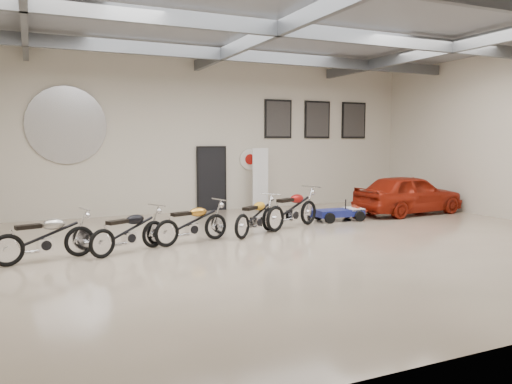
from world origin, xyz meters
name	(u,v)px	position (x,y,z in m)	size (l,w,h in m)	color
floor	(278,246)	(0.00, 0.00, 0.00)	(16.00, 12.00, 0.01)	tan
ceiling	(279,17)	(0.00, 0.00, 5.00)	(16.00, 12.00, 0.01)	gray
back_wall	(196,136)	(0.00, 6.00, 2.50)	(16.00, 0.02, 5.00)	beige
ceiling_beams	(279,29)	(0.00, 0.00, 4.75)	(15.80, 11.80, 0.32)	#53565B
door	(211,179)	(0.50, 5.95, 1.05)	(0.92, 0.08, 2.10)	black
logo_plaque	(66,125)	(-4.00, 5.95, 2.80)	(2.30, 0.06, 1.16)	silver
poster_left	(278,119)	(3.00, 5.96, 3.10)	(1.05, 0.08, 1.35)	black
poster_mid	(317,120)	(4.60, 5.96, 3.10)	(1.05, 0.08, 1.35)	black
poster_right	(354,120)	(6.20, 5.96, 3.10)	(1.05, 0.08, 1.35)	black
oil_sign	(250,159)	(1.90, 5.95, 1.70)	(0.72, 0.10, 0.72)	white
banner_stand	(260,180)	(2.10, 5.50, 1.01)	(0.55, 0.22, 2.02)	white
motorcycle_silver	(45,236)	(-4.82, 0.57, 0.50)	(1.93, 0.60, 1.00)	silver
motorcycle_black	(129,230)	(-3.18, 0.66, 0.48)	(1.85, 0.57, 0.96)	silver
motorcycle_gold	(192,222)	(-1.68, 1.07, 0.49)	(1.90, 0.59, 0.99)	silver
motorcycle_yellow	(256,215)	(0.08, 1.39, 0.49)	(1.89, 0.59, 0.98)	silver
motorcycle_red	(293,208)	(1.36, 1.84, 0.55)	(2.11, 0.65, 1.10)	silver
go_kart	(343,210)	(3.35, 2.34, 0.32)	(1.75, 0.79, 0.63)	navy
vintage_car	(409,194)	(6.00, 2.60, 0.64)	(3.75, 1.51, 1.28)	maroon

